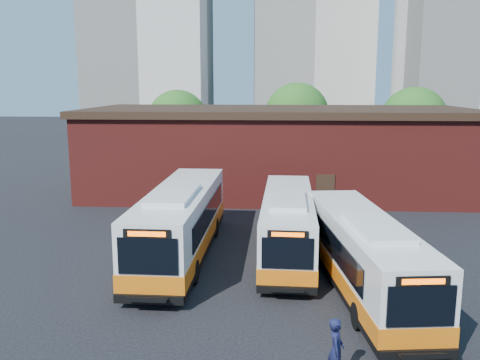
# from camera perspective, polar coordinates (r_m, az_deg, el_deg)

# --- Properties ---
(ground) EXTENTS (220.00, 220.00, 0.00)m
(ground) POSITION_cam_1_polar(r_m,az_deg,el_deg) (20.38, 4.83, -12.87)
(ground) COLOR black
(bus_midwest) EXTENTS (2.86, 12.76, 3.46)m
(bus_midwest) POSITION_cam_1_polar(r_m,az_deg,el_deg) (24.46, -6.63, -4.96)
(bus_midwest) COLOR silver
(bus_midwest) RESTS_ON ground
(bus_mideast) EXTENTS (2.69, 11.42, 3.09)m
(bus_mideast) POSITION_cam_1_polar(r_m,az_deg,el_deg) (24.74, 5.37, -5.15)
(bus_mideast) COLOR silver
(bus_mideast) RESTS_ON ground
(bus_east) EXTENTS (3.69, 11.71, 3.15)m
(bus_east) POSITION_cam_1_polar(r_m,az_deg,el_deg) (20.81, 13.72, -8.42)
(bus_east) COLOR silver
(bus_east) RESTS_ON ground
(transit_worker) EXTENTS (0.52, 0.73, 1.87)m
(transit_worker) POSITION_cam_1_polar(r_m,az_deg,el_deg) (14.95, 10.73, -18.29)
(transit_worker) COLOR #121433
(transit_worker) RESTS_ON ground
(depot_building) EXTENTS (28.60, 12.60, 6.40)m
(depot_building) POSITION_cam_1_polar(r_m,az_deg,el_deg) (38.99, 4.35, 3.46)
(depot_building) COLOR maroon
(depot_building) RESTS_ON ground
(tree_west) EXTENTS (6.00, 6.00, 7.65)m
(tree_west) POSITION_cam_1_polar(r_m,az_deg,el_deg) (51.69, -7.01, 6.72)
(tree_west) COLOR #382314
(tree_west) RESTS_ON ground
(tree_mid) EXTENTS (6.56, 6.56, 8.36)m
(tree_mid) POSITION_cam_1_polar(r_m,az_deg,el_deg) (52.83, 6.40, 7.28)
(tree_mid) COLOR #382314
(tree_mid) RESTS_ON ground
(tree_east) EXTENTS (6.24, 6.24, 7.96)m
(tree_east) POSITION_cam_1_polar(r_m,az_deg,el_deg) (51.59, 18.92, 6.42)
(tree_east) COLOR #382314
(tree_east) RESTS_ON ground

